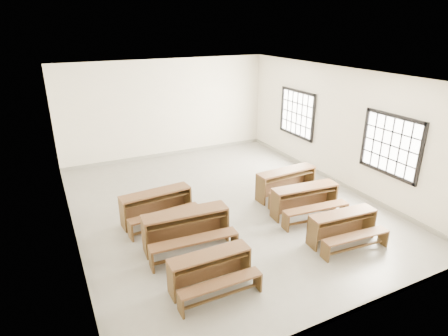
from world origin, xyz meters
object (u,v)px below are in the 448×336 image
desk_set_0 (211,269)px  desk_set_5 (287,182)px  desk_set_2 (157,205)px  desk_set_3 (343,225)px  desk_set_4 (306,199)px  desk_set_1 (187,227)px

desk_set_0 → desk_set_5: (3.26, 2.38, 0.05)m
desk_set_2 → desk_set_3: desk_set_2 is taller
desk_set_4 → desk_set_5: (0.19, 1.00, 0.01)m
desk_set_2 → desk_set_5: (3.39, -0.26, 0.01)m
desk_set_3 → desk_set_5: bearing=89.2°
desk_set_0 → desk_set_4: bearing=24.2°
desk_set_4 → desk_set_0: bearing=-150.9°
desk_set_0 → desk_set_3: desk_set_3 is taller
desk_set_1 → desk_set_4: desk_set_1 is taller
desk_set_5 → desk_set_0: bearing=-147.4°
desk_set_0 → desk_set_3: (3.03, 0.09, 0.01)m
desk_set_1 → desk_set_3: 3.21m
desk_set_2 → desk_set_3: bearing=-43.5°
desk_set_2 → desk_set_3: size_ratio=1.10×
desk_set_1 → desk_set_2: size_ratio=1.06×
desk_set_1 → desk_set_3: bearing=-19.5°
desk_set_1 → desk_set_4: bearing=4.1°
desk_set_0 → desk_set_1: bearing=86.5°
desk_set_1 → desk_set_2: (-0.22, 1.28, -0.03)m
desk_set_1 → desk_set_3: size_ratio=1.17×
desk_set_0 → desk_set_2: desk_set_2 is taller
desk_set_1 → desk_set_4: 2.98m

